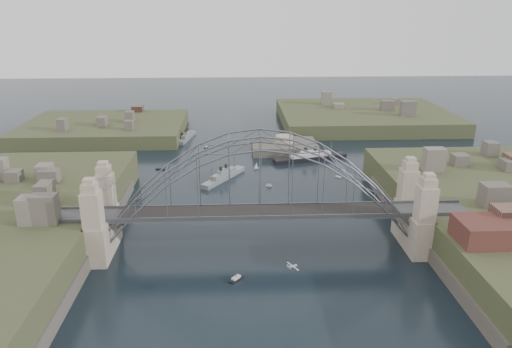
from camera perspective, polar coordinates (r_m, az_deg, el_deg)
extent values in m
plane|color=black|center=(100.32, 0.46, -8.83)|extent=(500.00, 500.00, 0.00)
cube|color=#444446|center=(96.80, 0.47, -4.65)|extent=(84.00, 6.00, 0.70)
cube|color=#545860|center=(93.84, 0.57, -5.09)|extent=(84.00, 0.25, 0.50)
cube|color=#545860|center=(99.33, 0.39, -3.66)|extent=(84.00, 0.25, 0.50)
cube|color=black|center=(96.58, 0.48, -4.35)|extent=(55.20, 5.20, 0.35)
cube|color=tan|center=(95.61, -18.66, -5.50)|extent=(3.40, 3.40, 17.70)
cube|color=tan|center=(104.43, -17.23, -3.22)|extent=(3.40, 3.40, 17.70)
cube|color=tan|center=(98.67, 19.30, -4.79)|extent=(3.40, 3.40, 17.70)
cube|color=tan|center=(107.25, 17.41, -2.63)|extent=(3.40, 3.40, 17.70)
cube|color=tan|center=(101.96, -17.63, -6.81)|extent=(4.08, 13.80, 8.00)
cube|color=tan|center=(104.84, 18.03, -6.11)|extent=(4.08, 13.80, 8.00)
cube|color=#4C463D|center=(104.38, -19.61, -8.25)|extent=(6.00, 70.00, 4.00)
cube|color=#4C463D|center=(107.55, 19.88, -7.44)|extent=(6.00, 70.00, 4.00)
cube|color=#3D4325|center=(195.76, -17.40, 4.61)|extent=(60.00, 45.00, 9.00)
cube|color=#3D4325|center=(210.93, 12.63, 6.12)|extent=(70.00, 55.00, 9.50)
cube|color=#4C463D|center=(166.22, 3.34, 2.59)|extent=(22.00, 16.00, 7.00)
cylinder|color=tan|center=(164.93, 3.37, 4.15)|extent=(6.00, 6.00, 2.40)
cube|color=gray|center=(138.78, -3.85, -0.46)|extent=(12.45, 17.66, 1.71)
cube|color=gray|center=(138.35, -3.86, 0.04)|extent=(7.28, 9.99, 1.28)
cube|color=gray|center=(138.03, -3.87, 0.42)|extent=(3.77, 4.83, 0.86)
cylinder|color=black|center=(136.73, -4.18, 0.55)|extent=(0.92, 0.92, 1.71)
cylinder|color=black|center=(138.86, -3.57, 0.87)|extent=(0.92, 0.92, 1.71)
cylinder|color=#545860|center=(133.36, -5.24, -0.07)|extent=(0.17, 0.17, 4.28)
cylinder|color=#545860|center=(142.46, -2.59, 1.28)|extent=(0.17, 0.17, 4.28)
cube|color=gray|center=(182.12, -8.18, 4.22)|extent=(5.36, 16.62, 1.65)
cube|color=gray|center=(181.80, -8.20, 4.59)|extent=(3.39, 9.23, 1.24)
cube|color=gray|center=(181.57, -8.22, 4.88)|extent=(2.01, 4.28, 0.82)
cylinder|color=black|center=(180.32, -8.33, 5.01)|extent=(0.82, 0.82, 1.65)
cylinder|color=black|center=(182.46, -8.13, 5.19)|extent=(0.82, 0.82, 1.65)
cylinder|color=#545860|center=(176.86, -8.67, 4.64)|extent=(0.16, 0.16, 4.12)
cylinder|color=#545860|center=(186.04, -7.80, 5.41)|extent=(0.16, 0.16, 4.12)
cube|color=black|center=(156.47, 6.43, 1.78)|extent=(24.69, 10.17, 1.80)
cube|color=silver|center=(156.07, 6.45, 2.26)|extent=(13.77, 6.24, 1.35)
cube|color=silver|center=(155.78, 6.46, 2.61)|extent=(6.46, 3.51, 0.90)
cylinder|color=black|center=(154.85, 5.89, 2.83)|extent=(1.21, 1.21, 1.80)
cylinder|color=black|center=(156.28, 7.05, 2.94)|extent=(1.21, 1.21, 1.80)
cylinder|color=#545860|center=(152.70, 3.94, 2.56)|extent=(0.18, 0.18, 4.50)
cylinder|color=#545860|center=(158.83, 8.90, 3.04)|extent=(0.18, 0.18, 4.50)
cube|color=silver|center=(78.06, 4.38, -10.86)|extent=(1.47, 0.98, 0.27)
cube|color=silver|center=(78.04, 4.38, -10.83)|extent=(1.71, 2.80, 0.06)
cube|color=silver|center=(77.60, 3.92, -10.93)|extent=(0.59, 0.91, 0.34)
cube|color=silver|center=(117.63, -11.66, -4.74)|extent=(2.31, 1.59, 0.45)
cube|color=silver|center=(133.08, 1.56, -1.44)|extent=(1.73, 0.85, 0.45)
cube|color=silver|center=(132.94, 1.56, -1.27)|extent=(1.07, 0.64, 0.40)
cylinder|color=black|center=(132.78, 1.56, -1.09)|extent=(0.16, 0.16, 0.70)
cube|color=silver|center=(89.86, -2.37, -12.38)|extent=(2.72, 2.97, 0.45)
cube|color=silver|center=(89.65, -2.37, -12.16)|extent=(1.82, 1.94, 0.40)
cylinder|color=black|center=(89.41, -2.38, -11.91)|extent=(0.16, 0.16, 0.70)
cube|color=silver|center=(141.99, 9.76, -0.36)|extent=(1.70, 1.85, 0.45)
cube|color=silver|center=(149.51, -11.17, 0.57)|extent=(3.32, 1.59, 0.45)
cube|color=silver|center=(147.25, 0.03, 0.65)|extent=(1.79, 1.14, 0.45)
cylinder|color=#545860|center=(146.92, 0.03, 1.04)|extent=(0.08, 0.08, 2.20)
cone|color=silver|center=(146.92, 0.03, 1.04)|extent=(1.52, 1.38, 1.92)
cube|color=silver|center=(169.86, -5.92, 3.11)|extent=(1.47, 1.98, 0.45)
cube|color=silver|center=(169.75, -5.93, 3.24)|extent=(1.02, 1.26, 0.40)
cylinder|color=black|center=(169.62, -5.93, 3.39)|extent=(0.16, 0.16, 0.70)
cube|color=silver|center=(115.64, 17.76, -5.74)|extent=(1.53, 2.32, 0.45)
cube|color=silver|center=(115.47, 17.78, -5.56)|extent=(1.09, 1.46, 0.40)
cylinder|color=black|center=(115.29, 17.80, -5.36)|extent=(0.16, 0.16, 0.70)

